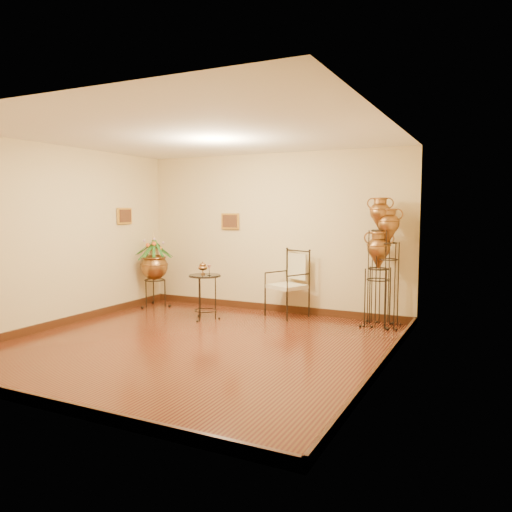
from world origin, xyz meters
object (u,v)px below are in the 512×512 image
at_px(side_table, 205,296).
at_px(armchair, 287,283).
at_px(amphora_tall, 379,260).
at_px(amphora_mid, 388,267).
at_px(planter_urn, 154,263).

bearing_deg(side_table, armchair, 35.40).
bearing_deg(side_table, amphora_tall, 16.77).
bearing_deg(armchair, amphora_tall, 24.18).
xyz_separation_m(amphora_tall, side_table, (-2.67, -0.80, -0.64)).
relative_size(amphora_tall, armchair, 1.79).
relative_size(amphora_mid, planter_urn, 1.28).
xyz_separation_m(amphora_tall, amphora_mid, (0.13, 0.00, -0.09)).
xyz_separation_m(planter_urn, armchair, (2.57, 0.27, -0.25)).
bearing_deg(planter_urn, amphora_mid, 3.68).
xyz_separation_m(amphora_mid, side_table, (-2.80, -0.80, -0.55)).
distance_m(amphora_tall, armchair, 1.61).
distance_m(planter_urn, armchair, 2.59).
xyz_separation_m(amphora_mid, armchair, (-1.67, 0.00, -0.37)).
height_order(amphora_mid, armchair, amphora_mid).
distance_m(amphora_tall, planter_urn, 4.12).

